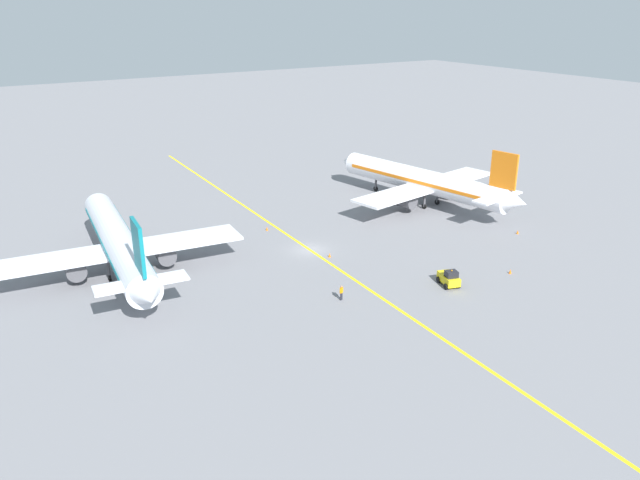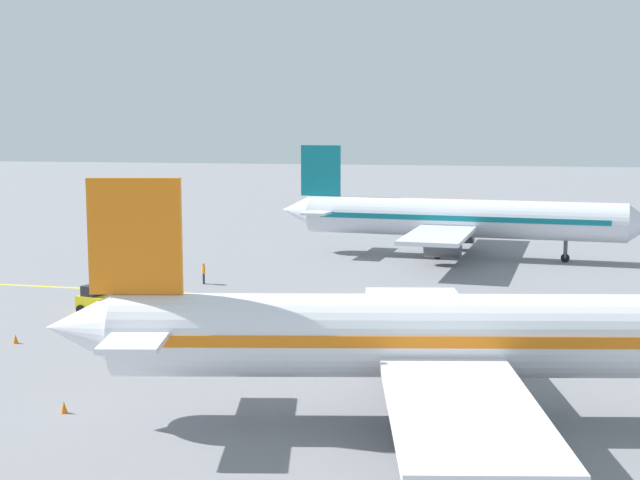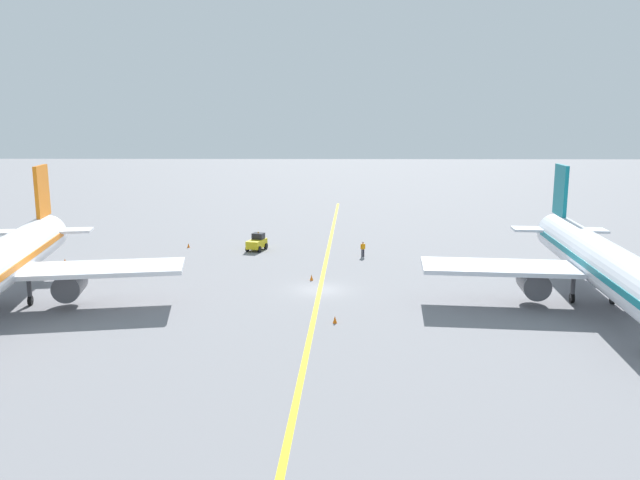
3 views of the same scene
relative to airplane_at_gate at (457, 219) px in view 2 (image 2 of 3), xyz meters
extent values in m
plane|color=slate|center=(22.40, -5.43, -3.71)|extent=(400.00, 400.00, 0.00)
cube|color=yellow|center=(22.40, -5.43, -3.71)|extent=(5.25, 119.92, 0.01)
cylinder|color=silver|center=(0.04, 0.44, 0.09)|extent=(6.54, 30.21, 3.60)
cone|color=silver|center=(-1.59, -15.98, 0.39)|extent=(3.34, 3.29, 3.06)
cube|color=#0F727F|center=(0.04, 0.44, 0.24)|extent=(6.29, 27.23, 0.50)
cube|color=silver|center=(-0.06, -0.56, -0.63)|extent=(28.38, 7.94, 0.36)
cylinder|color=#4C4C51|center=(-5.03, -0.06, -1.88)|extent=(2.51, 3.40, 2.20)
cylinder|color=#4C4C51|center=(4.92, -1.05, -1.88)|extent=(2.51, 3.40, 2.20)
cube|color=#0F727F|center=(-1.34, -13.49, 4.39)|extent=(0.75, 4.02, 5.00)
cube|color=silver|center=(-1.29, -13.00, 0.49)|extent=(9.19, 3.28, 0.24)
cylinder|color=#4C4C51|center=(0.99, 9.99, -2.31)|extent=(0.36, 0.36, 2.00)
cylinder|color=black|center=(0.99, 9.99, -3.31)|extent=(0.36, 0.82, 0.80)
cylinder|color=#4C4C51|center=(-1.75, -1.39, -2.31)|extent=(0.36, 0.36, 2.00)
cylinder|color=black|center=(-1.75, -1.39, -3.31)|extent=(0.36, 0.82, 0.80)
cylinder|color=#4C4C51|center=(1.44, -1.71, -2.31)|extent=(0.36, 0.36, 2.00)
cylinder|color=black|center=(1.44, -1.71, -3.31)|extent=(0.36, 0.82, 0.80)
cylinder|color=white|center=(47.21, 1.96, 0.09)|extent=(8.78, 30.17, 3.60)
cone|color=white|center=(50.09, -14.28, 0.39)|extent=(3.54, 3.49, 3.06)
cube|color=orange|center=(47.21, 1.96, 0.24)|extent=(8.29, 27.22, 0.50)
cube|color=white|center=(47.38, 0.98, -0.63)|extent=(28.48, 10.01, 0.36)
cylinder|color=#4C4C51|center=(42.46, 0.11, -1.88)|extent=(2.72, 3.53, 2.20)
cylinder|color=#4C4C51|center=(52.31, 1.85, -1.88)|extent=(2.72, 3.53, 2.20)
cube|color=orange|center=(49.65, -11.82, 4.39)|extent=(1.05, 4.00, 5.00)
cube|color=white|center=(49.56, -11.33, 0.49)|extent=(9.28, 3.93, 0.24)
cylinder|color=#4C4C51|center=(45.98, -0.29, -2.31)|extent=(0.36, 0.36, 2.00)
cylinder|color=black|center=(45.98, -0.29, -3.31)|extent=(0.42, 0.84, 0.80)
cylinder|color=#4C4C51|center=(49.13, 0.27, -2.31)|extent=(0.36, 0.36, 2.00)
cylinder|color=black|center=(49.13, 0.27, -3.31)|extent=(0.42, 0.84, 0.80)
cube|color=gold|center=(30.05, -22.71, -2.91)|extent=(2.30, 3.30, 0.90)
cube|color=black|center=(29.89, -23.24, -2.11)|extent=(1.54, 1.42, 0.70)
sphere|color=orange|center=(29.89, -23.24, -1.68)|extent=(0.16, 0.16, 0.16)
cylinder|color=black|center=(30.48, -23.86, -3.36)|extent=(0.44, 0.74, 0.70)
cylinder|color=black|center=(29.05, -23.43, -3.36)|extent=(0.44, 0.74, 0.70)
cylinder|color=black|center=(31.04, -22.00, -3.36)|extent=(0.44, 0.74, 0.70)
cylinder|color=black|center=(29.61, -21.57, -3.36)|extent=(0.44, 0.74, 0.70)
cylinder|color=#23232D|center=(17.93, -19.36, -3.28)|extent=(0.16, 0.16, 0.85)
cylinder|color=#23232D|center=(17.75, -19.44, -3.28)|extent=(0.16, 0.16, 0.85)
cube|color=orange|center=(17.84, -19.40, -2.56)|extent=(0.42, 0.35, 0.60)
cylinder|color=orange|center=(18.06, -19.30, -2.56)|extent=(0.10, 0.10, 0.55)
cylinder|color=orange|center=(17.62, -19.50, -2.56)|extent=(0.10, 0.10, 0.55)
sphere|color=#9E7051|center=(17.84, -19.40, -2.14)|extent=(0.22, 0.22, 0.22)
cone|color=orange|center=(49.53, -15.48, -3.43)|extent=(0.32, 0.32, 0.55)
cone|color=orange|center=(21.13, 3.95, -3.43)|extent=(0.32, 0.32, 0.55)
cone|color=orange|center=(23.24, -8.77, -3.43)|extent=(0.32, 0.32, 0.55)
cone|color=orange|center=(38.37, -24.19, -3.43)|extent=(0.32, 0.32, 0.55)
camera|label=1|loc=(-15.79, -68.71, 26.02)|focal=35.00mm
camera|label=2|loc=(85.18, 3.06, 9.29)|focal=50.00mm
camera|label=3|loc=(21.56, 48.38, 11.01)|focal=35.00mm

